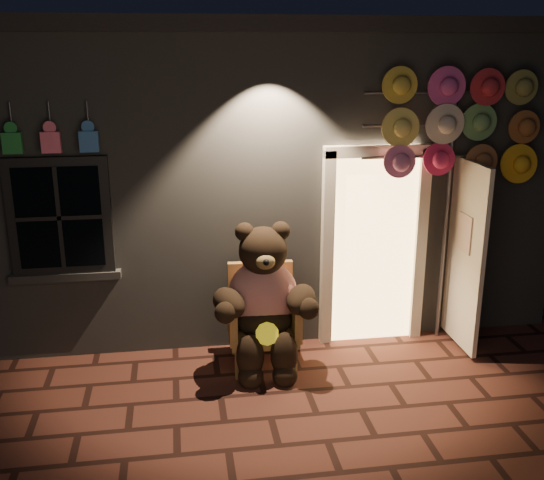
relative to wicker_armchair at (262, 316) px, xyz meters
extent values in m
plane|color=#50281E|center=(-0.07, -1.08, -0.51)|extent=(60.00, 60.00, 0.00)
cube|color=slate|center=(-0.07, 2.92, 1.14)|extent=(7.00, 5.00, 3.30)
cube|color=black|center=(-0.07, 2.92, 2.87)|extent=(7.30, 5.30, 0.16)
cube|color=black|center=(-1.97, 0.38, 1.04)|extent=(1.00, 0.10, 1.20)
cube|color=black|center=(-1.97, 0.35, 1.04)|extent=(0.82, 0.06, 1.02)
cube|color=slate|center=(-1.97, 0.38, 0.41)|extent=(1.10, 0.14, 0.08)
cube|color=#F8BE6F|center=(1.28, 0.40, 0.54)|extent=(0.92, 0.10, 2.10)
cube|color=beige|center=(0.76, 0.36, 0.54)|extent=(0.12, 0.12, 2.20)
cube|color=beige|center=(1.80, 0.36, 0.54)|extent=(0.12, 0.12, 2.20)
cube|color=beige|center=(1.28, 0.36, 1.62)|extent=(1.16, 0.12, 0.12)
cube|color=beige|center=(2.18, 0.02, 0.54)|extent=(0.05, 0.80, 2.00)
cube|color=#227F33|center=(-2.32, 0.30, 1.79)|extent=(0.18, 0.07, 0.20)
cylinder|color=#59595E|center=(-2.32, 0.36, 2.04)|extent=(0.02, 0.02, 0.25)
cube|color=#EF627F|center=(-1.97, 0.30, 1.79)|extent=(0.18, 0.07, 0.20)
cylinder|color=#59595E|center=(-1.97, 0.36, 2.04)|extent=(0.02, 0.02, 0.25)
cube|color=#2F63A5|center=(-1.62, 0.30, 1.79)|extent=(0.18, 0.07, 0.20)
cylinder|color=#59595E|center=(-1.62, 0.36, 2.04)|extent=(0.02, 0.02, 0.25)
cube|color=#AA7342|center=(0.00, -0.08, -0.16)|extent=(0.69, 0.65, 0.10)
cube|color=#AA7342|center=(0.01, 0.20, 0.18)|extent=(0.68, 0.10, 0.67)
cube|color=#AA7342|center=(-0.32, -0.09, 0.03)|extent=(0.10, 0.58, 0.39)
cube|color=#AA7342|center=(0.31, -0.11, 0.03)|extent=(0.10, 0.58, 0.39)
cylinder|color=#AA7342|center=(-0.30, -0.34, -0.36)|extent=(0.05, 0.05, 0.31)
cylinder|color=#AA7342|center=(0.28, -0.36, -0.36)|extent=(0.05, 0.05, 0.31)
cylinder|color=#AA7342|center=(-0.28, 0.20, -0.36)|extent=(0.05, 0.05, 0.31)
cylinder|color=#AA7342|center=(0.29, 0.18, -0.36)|extent=(0.05, 0.05, 0.31)
ellipsoid|color=red|center=(0.00, -0.03, 0.24)|extent=(0.73, 0.59, 0.75)
ellipsoid|color=black|center=(0.00, -0.11, 0.02)|extent=(0.60, 0.52, 0.35)
sphere|color=black|center=(0.00, -0.08, 0.73)|extent=(0.50, 0.50, 0.48)
sphere|color=black|center=(-0.18, -0.04, 0.92)|extent=(0.19, 0.19, 0.19)
sphere|color=black|center=(0.18, -0.05, 0.92)|extent=(0.19, 0.19, 0.19)
ellipsoid|color=olive|center=(-0.01, -0.30, 0.69)|extent=(0.19, 0.14, 0.15)
ellipsoid|color=black|center=(-0.36, -0.25, 0.27)|extent=(0.41, 0.55, 0.27)
ellipsoid|color=black|center=(0.35, -0.27, 0.27)|extent=(0.44, 0.56, 0.27)
ellipsoid|color=black|center=(-0.18, -0.42, -0.24)|extent=(0.27, 0.27, 0.46)
ellipsoid|color=black|center=(0.16, -0.43, -0.24)|extent=(0.27, 0.27, 0.46)
sphere|color=black|center=(-0.18, -0.48, -0.42)|extent=(0.25, 0.25, 0.25)
sphere|color=black|center=(0.15, -0.49, -0.42)|extent=(0.25, 0.25, 0.25)
cylinder|color=yellow|center=(-0.01, -0.43, 0.00)|extent=(0.23, 0.10, 0.22)
cylinder|color=#59595E|center=(2.05, 0.30, 0.96)|extent=(0.04, 0.04, 2.95)
cylinder|color=#59595E|center=(1.73, 0.28, 2.21)|extent=(1.31, 0.03, 0.03)
cylinder|color=#59595E|center=(1.73, 0.28, 1.89)|extent=(1.31, 0.03, 0.03)
cylinder|color=#59595E|center=(1.73, 0.28, 1.56)|extent=(1.31, 0.03, 0.03)
cylinder|color=gold|center=(1.43, 0.22, 2.27)|extent=(0.37, 0.11, 0.37)
cylinder|color=#E04EA1|center=(1.86, 0.19, 2.27)|extent=(0.37, 0.11, 0.37)
cylinder|color=#BC2A33|center=(2.30, 0.16, 2.27)|extent=(0.37, 0.11, 0.37)
cylinder|color=olive|center=(2.74, 0.22, 2.27)|extent=(0.37, 0.11, 0.37)
cylinder|color=#EFD767|center=(1.43, 0.19, 1.89)|extent=(0.37, 0.11, 0.37)
cylinder|color=beige|center=(1.86, 0.16, 1.89)|extent=(0.37, 0.11, 0.37)
cylinder|color=#69A25F|center=(2.30, 0.22, 1.89)|extent=(0.37, 0.11, 0.37)
cylinder|color=#A05B2D|center=(2.74, 0.19, 1.89)|extent=(0.37, 0.11, 0.37)
cylinder|color=pink|center=(1.43, 0.16, 1.50)|extent=(0.37, 0.11, 0.37)
cylinder|color=#D62A64|center=(1.86, 0.22, 1.50)|extent=(0.37, 0.11, 0.37)
cylinder|color=#995D37|center=(2.30, 0.19, 1.50)|extent=(0.37, 0.11, 0.37)
cylinder|color=yellow|center=(2.74, 0.16, 1.50)|extent=(0.37, 0.11, 0.37)
camera|label=1|loc=(-0.82, -5.97, 2.66)|focal=42.00mm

